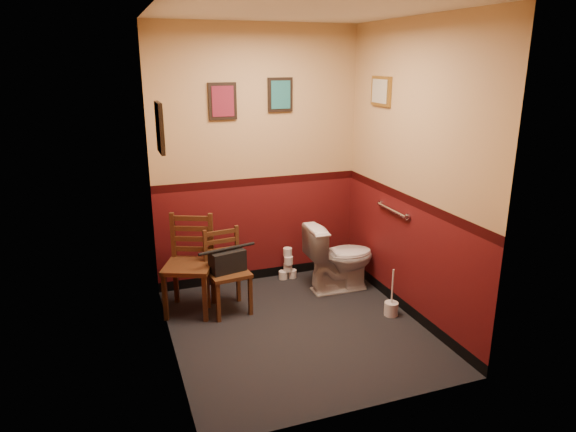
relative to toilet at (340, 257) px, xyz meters
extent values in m
cube|color=black|center=(-0.72, -0.65, -0.36)|extent=(2.20, 2.40, 0.00)
cube|color=silver|center=(-0.72, -0.65, 2.34)|extent=(2.20, 2.40, 0.00)
cube|color=#521010|center=(-0.72, 0.55, 0.99)|extent=(2.20, 0.00, 2.70)
cube|color=#521010|center=(-0.72, -1.85, 0.99)|extent=(2.20, 0.00, 2.70)
cube|color=#521010|center=(-1.82, -0.65, 0.99)|extent=(0.00, 2.40, 2.70)
cube|color=#521010|center=(0.38, -0.65, 0.99)|extent=(0.00, 2.40, 2.70)
cylinder|color=silver|center=(0.35, -0.40, 0.59)|extent=(0.03, 0.50, 0.03)
cylinder|color=silver|center=(0.37, -0.65, 0.59)|extent=(0.02, 0.06, 0.06)
cylinder|color=silver|center=(0.37, -0.15, 0.59)|extent=(0.02, 0.06, 0.06)
cube|color=black|center=(-1.07, 0.53, 1.59)|extent=(0.28, 0.03, 0.36)
cube|color=maroon|center=(-1.07, 0.52, 1.59)|extent=(0.22, 0.01, 0.30)
cube|color=black|center=(-0.47, 0.53, 1.64)|extent=(0.26, 0.03, 0.34)
cube|color=#21676A|center=(-0.47, 0.52, 1.64)|extent=(0.20, 0.01, 0.28)
cube|color=black|center=(-1.80, -0.55, 1.49)|extent=(0.03, 0.30, 0.38)
cube|color=#AFA78A|center=(-1.79, -0.55, 1.49)|extent=(0.01, 0.24, 0.31)
cube|color=olive|center=(0.36, -0.05, 1.69)|extent=(0.03, 0.34, 0.28)
cube|color=#AFA78A|center=(0.35, -0.05, 1.69)|extent=(0.01, 0.28, 0.22)
imported|color=white|center=(0.00, 0.00, 0.00)|extent=(0.73, 0.42, 0.71)
cylinder|color=silver|center=(0.22, -0.71, -0.29)|extent=(0.13, 0.13, 0.13)
cylinder|color=silver|center=(0.22, -0.71, -0.07)|extent=(0.02, 0.02, 0.37)
cube|color=#553119|center=(-1.57, 0.02, 0.11)|extent=(0.57, 0.57, 0.04)
cube|color=#553119|center=(-1.82, -0.08, -0.12)|extent=(0.05, 0.05, 0.47)
cube|color=#553119|center=(-1.67, 0.27, -0.12)|extent=(0.05, 0.05, 0.47)
cube|color=#553119|center=(-1.47, -0.22, -0.12)|extent=(0.05, 0.05, 0.47)
cube|color=#553119|center=(-1.32, 0.12, -0.12)|extent=(0.05, 0.05, 0.47)
cube|color=#553119|center=(-1.67, 0.27, 0.35)|extent=(0.05, 0.05, 0.47)
cube|color=#553119|center=(-1.32, 0.12, 0.35)|extent=(0.05, 0.05, 0.47)
cube|color=#553119|center=(-1.49, 0.20, 0.22)|extent=(0.34, 0.16, 0.05)
cube|color=#553119|center=(-1.49, 0.20, 0.32)|extent=(0.34, 0.16, 0.05)
cube|color=#553119|center=(-1.49, 0.20, 0.42)|extent=(0.34, 0.16, 0.05)
cube|color=#553119|center=(-1.49, 0.20, 0.53)|extent=(0.34, 0.16, 0.05)
cube|color=#553119|center=(-1.22, -0.10, 0.04)|extent=(0.41, 0.41, 0.04)
cube|color=#553119|center=(-1.36, -0.28, -0.16)|extent=(0.04, 0.04, 0.40)
cube|color=#553119|center=(-1.40, 0.04, -0.16)|extent=(0.04, 0.04, 0.40)
cube|color=#553119|center=(-1.04, -0.24, -0.16)|extent=(0.04, 0.04, 0.40)
cube|color=#553119|center=(-1.08, 0.08, -0.16)|extent=(0.04, 0.04, 0.40)
cube|color=#553119|center=(-1.40, 0.05, 0.24)|extent=(0.04, 0.03, 0.40)
cube|color=#553119|center=(-1.08, 0.08, 0.24)|extent=(0.04, 0.03, 0.40)
cube|color=#553119|center=(-1.24, 0.06, 0.13)|extent=(0.30, 0.06, 0.04)
cube|color=#553119|center=(-1.24, 0.06, 0.22)|extent=(0.30, 0.06, 0.04)
cube|color=#553119|center=(-1.24, 0.06, 0.31)|extent=(0.30, 0.06, 0.04)
cube|color=#553119|center=(-1.24, 0.06, 0.40)|extent=(0.30, 0.06, 0.04)
cube|color=black|center=(-1.22, -0.10, 0.16)|extent=(0.36, 0.23, 0.20)
cylinder|color=black|center=(-1.22, -0.10, 0.29)|extent=(0.29, 0.09, 0.03)
cylinder|color=silver|center=(-0.47, 0.45, -0.31)|extent=(0.10, 0.10, 0.09)
cylinder|color=silver|center=(-0.37, 0.45, -0.31)|extent=(0.10, 0.10, 0.09)
cylinder|color=silver|center=(-0.42, 0.44, -0.22)|extent=(0.10, 0.10, 0.09)
cylinder|color=silver|center=(-0.42, 0.42, -0.13)|extent=(0.10, 0.10, 0.09)
cylinder|color=silver|center=(-0.42, 0.45, -0.05)|extent=(0.10, 0.10, 0.09)
camera|label=1|loc=(-2.20, -4.53, 1.98)|focal=32.00mm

